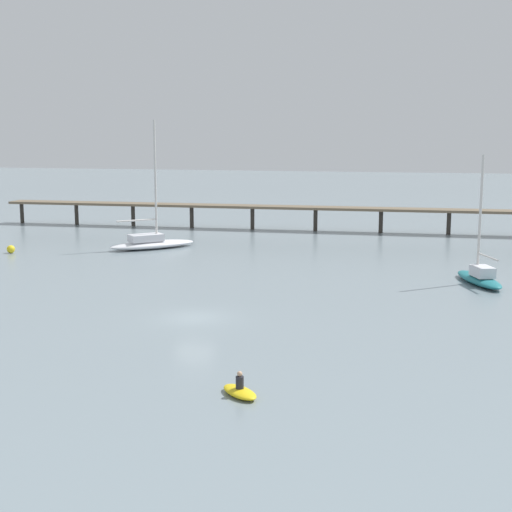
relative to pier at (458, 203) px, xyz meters
name	(u,v)px	position (x,y,z in m)	size (l,w,h in m)	color
ground_plane	(194,318)	(-16.75, -44.95, -3.78)	(400.00, 400.00, 0.00)	gray
pier	(458,203)	(0.00, 0.00, 0.00)	(81.31, 7.38, 7.09)	brown
sailboat_white	(151,242)	(-30.69, -19.05, -3.05)	(8.38, 8.39, 13.12)	white
sailboat_teal	(480,276)	(1.31, -29.23, -3.12)	(4.35, 7.20, 10.07)	#1E727A
dinghy_yellow	(240,391)	(-10.12, -57.51, -3.55)	(2.33, 2.22, 1.14)	yellow
mooring_buoy_inner	(11,249)	(-43.06, -25.34, -3.38)	(0.80, 0.80, 0.80)	yellow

